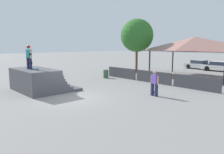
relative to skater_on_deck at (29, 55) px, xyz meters
The scene contains 12 objects.
ground_plane 4.63m from the skater_on_deck, 17.49° to the left, with size 160.00×160.00×0.00m, color gray.
quarter_pipe_ramp 1.99m from the skater_on_deck, 80.16° to the left, with size 4.44×3.83×1.65m.
skater_on_deck is the anchor object (origin of this frame).
skateboard_on_deck 1.04m from the skater_on_deck, 24.42° to the left, with size 0.87×0.38×0.09m.
bystander_walking 9.10m from the skater_on_deck, 38.68° to the left, with size 0.69×0.29×1.71m.
skateboard_on_ground 9.31m from the skater_on_deck, 46.40° to the left, with size 0.74×0.68×0.09m.
barrier_fence 10.58m from the skater_on_deck, 68.53° to the left, with size 11.89×0.12×1.05m.
pavilion_shelter 16.40m from the skater_on_deck, 74.35° to the left, with size 9.49×5.50×4.26m.
tree_far_back 14.24m from the skater_on_deck, 98.31° to the left, with size 3.95×3.95×6.50m.
trash_bin 8.79m from the skater_on_deck, 98.83° to the left, with size 0.52×0.52×0.85m, color #385B3D.
parked_car_silver 23.81m from the skater_on_deck, 87.11° to the left, with size 4.26×2.14×1.27m.
parked_car_white 23.60m from the skater_on_deck, 79.69° to the left, with size 4.27×1.84×1.27m.
Camera 1 is at (12.08, -7.27, 3.41)m, focal length 35.00 mm.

